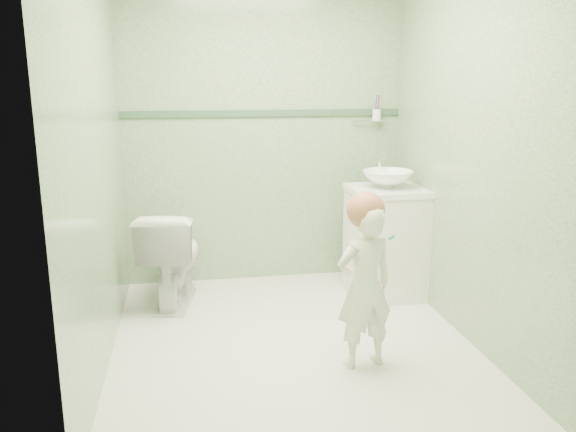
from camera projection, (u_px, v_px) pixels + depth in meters
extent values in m
plane|color=silver|center=(292.00, 342.00, 3.63)|extent=(2.50, 2.50, 0.00)
cube|color=gray|center=(264.00, 132.00, 4.55)|extent=(2.20, 0.04, 2.40)
cube|color=gray|center=(353.00, 192.00, 2.16)|extent=(2.20, 0.04, 2.40)
cube|color=gray|center=(96.00, 156.00, 3.17)|extent=(0.04, 2.50, 2.40)
cube|color=gray|center=(469.00, 148.00, 3.54)|extent=(0.04, 2.50, 2.40)
cube|color=#34533A|center=(264.00, 113.00, 4.50)|extent=(2.20, 0.02, 0.05)
cube|color=silver|center=(385.00, 244.00, 4.35)|extent=(0.52, 0.50, 0.80)
cube|color=white|center=(387.00, 190.00, 4.26)|extent=(0.54, 0.52, 0.04)
imported|color=white|center=(388.00, 179.00, 4.24)|extent=(0.37, 0.37, 0.13)
cylinder|color=silver|center=(379.00, 168.00, 4.41)|extent=(0.03, 0.03, 0.18)
cylinder|color=silver|center=(382.00, 158.00, 4.35)|extent=(0.02, 0.12, 0.02)
cylinder|color=silver|center=(368.00, 121.00, 4.63)|extent=(0.26, 0.02, 0.02)
cylinder|color=silver|center=(377.00, 115.00, 4.60)|extent=(0.07, 0.07, 0.09)
cylinder|color=#2E2FC4|center=(376.00, 106.00, 4.58)|extent=(0.01, 0.01, 0.17)
cylinder|color=red|center=(378.00, 106.00, 4.60)|extent=(0.01, 0.01, 0.17)
imported|color=white|center=(172.00, 257.00, 4.19)|extent=(0.51, 0.75, 0.71)
imported|color=beige|center=(365.00, 287.00, 3.24)|extent=(0.38, 0.29, 0.95)
sphere|color=#A56044|center=(366.00, 210.00, 3.16)|extent=(0.21, 0.21, 0.21)
cylinder|color=teal|center=(392.00, 238.00, 3.08)|extent=(0.05, 0.14, 0.06)
cube|color=white|center=(377.00, 229.00, 3.09)|extent=(0.03, 0.03, 0.02)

